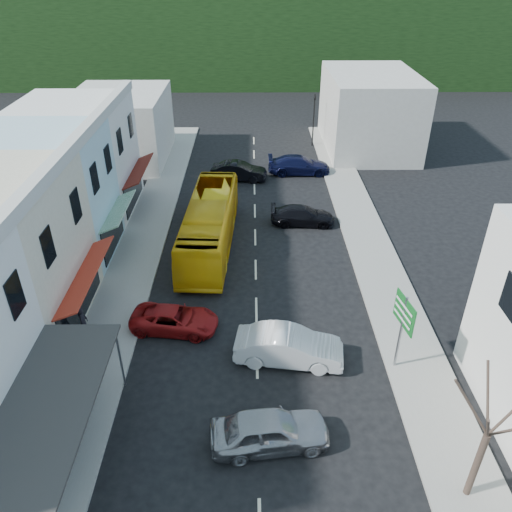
{
  "coord_description": "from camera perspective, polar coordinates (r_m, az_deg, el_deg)",
  "views": [
    {
      "loc": [
        -0.21,
        -17.47,
        16.69
      ],
      "look_at": [
        0.0,
        6.0,
        2.2
      ],
      "focal_mm": 35.0,
      "sensor_mm": 36.0,
      "label": 1
    }
  ],
  "objects": [
    {
      "name": "distant_block_right",
      "position": [
        50.53,
        12.82,
        15.81
      ],
      "size": [
        8.0,
        12.0,
        7.0
      ],
      "primitive_type": "cube",
      "color": "#B7B2A8",
      "rests_on": "ground"
    },
    {
      "name": "direction_sign",
      "position": [
        23.46,
        16.16,
        -8.56
      ],
      "size": [
        0.85,
        1.89,
        4.04
      ],
      "primitive_type": null,
      "rotation": [
        0.0,
        0.0,
        0.18
      ],
      "color": "#105C1E",
      "rests_on": "ground"
    },
    {
      "name": "sidewalk_left",
      "position": [
        32.92,
        -13.23,
        0.45
      ],
      "size": [
        3.0,
        52.0,
        0.15
      ],
      "primitive_type": "cube",
      "color": "gray",
      "rests_on": "ground"
    },
    {
      "name": "car_silver",
      "position": [
        20.54,
        1.59,
        -19.44
      ],
      "size": [
        4.59,
        2.33,
        1.4
      ],
      "primitive_type": "imported",
      "rotation": [
        0.0,
        0.0,
        1.69
      ],
      "color": "#9D9DA1",
      "rests_on": "ground"
    },
    {
      "name": "shopfront_row",
      "position": [
        28.58,
        -25.91,
        1.9
      ],
      "size": [
        8.25,
        30.0,
        8.0
      ],
      "color": "white",
      "rests_on": "ground"
    },
    {
      "name": "ground",
      "position": [
        24.16,
        0.13,
        -12.0
      ],
      "size": [
        120.0,
        120.0,
        0.0
      ],
      "primitive_type": "plane",
      "color": "black",
      "rests_on": "ground"
    },
    {
      "name": "hillside",
      "position": [
        83.17,
        -1.5,
        24.8
      ],
      "size": [
        80.0,
        26.0,
        14.0
      ],
      "color": "black",
      "rests_on": "ground"
    },
    {
      "name": "sidewalk_right",
      "position": [
        33.02,
        13.07,
        0.57
      ],
      "size": [
        3.0,
        52.0,
        0.15
      ],
      "primitive_type": "cube",
      "color": "gray",
      "rests_on": "ground"
    },
    {
      "name": "car_black_far",
      "position": [
        42.53,
        -1.97,
        9.59
      ],
      "size": [
        4.59,
        2.33,
        1.4
      ],
      "primitive_type": "imported",
      "rotation": [
        0.0,
        0.0,
        1.45
      ],
      "color": "black",
      "rests_on": "ground"
    },
    {
      "name": "distant_block_left",
      "position": [
        48.0,
        -15.17,
        14.06
      ],
      "size": [
        8.0,
        10.0,
        6.0
      ],
      "primitive_type": "cube",
      "color": "#B7B2A8",
      "rests_on": "ground"
    },
    {
      "name": "street_tree",
      "position": [
        18.77,
        24.94,
        -18.06
      ],
      "size": [
        2.1,
        2.1,
        6.49
      ],
      "primitive_type": null,
      "rotation": [
        0.0,
        0.0,
        -0.02
      ],
      "color": "#32241C",
      "rests_on": "ground"
    },
    {
      "name": "car_black_near",
      "position": [
        35.41,
        5.37,
        4.7
      ],
      "size": [
        4.59,
        2.08,
        1.4
      ],
      "primitive_type": "imported",
      "rotation": [
        0.0,
        0.0,
        1.52
      ],
      "color": "black",
      "rests_on": "ground"
    },
    {
      "name": "traffic_signal",
      "position": [
        50.37,
        6.6,
        15.15
      ],
      "size": [
        0.8,
        1.15,
        5.03
      ],
      "primitive_type": null,
      "rotation": [
        0.0,
        0.0,
        3.29
      ],
      "color": "black",
      "rests_on": "ground"
    },
    {
      "name": "car_white",
      "position": [
        23.83,
        3.77,
        -10.55
      ],
      "size": [
        4.6,
        2.38,
        1.4
      ],
      "primitive_type": "imported",
      "rotation": [
        0.0,
        0.0,
        1.43
      ],
      "color": "silver",
      "rests_on": "ground"
    },
    {
      "name": "car_red",
      "position": [
        25.86,
        -9.29,
        -7.01
      ],
      "size": [
        4.82,
        2.51,
        1.4
      ],
      "primitive_type": "imported",
      "rotation": [
        0.0,
        0.0,
        1.43
      ],
      "color": "maroon",
      "rests_on": "ground"
    },
    {
      "name": "pedestrian_left",
      "position": [
        26.09,
        -19.09,
        -7.37
      ],
      "size": [
        0.49,
        0.66,
        1.7
      ],
      "primitive_type": "imported",
      "rotation": [
        0.0,
        0.0,
        1.74
      ],
      "color": "black",
      "rests_on": "sidewalk_left"
    },
    {
      "name": "car_navy_far",
      "position": [
        43.97,
        4.94,
        10.25
      ],
      "size": [
        4.51,
        1.87,
        1.4
      ],
      "primitive_type": "imported",
      "rotation": [
        0.0,
        0.0,
        1.58
      ],
      "color": "black",
      "rests_on": "ground"
    },
    {
      "name": "bus",
      "position": [
        32.24,
        -5.31,
        3.53
      ],
      "size": [
        3.11,
        11.72,
        3.1
      ],
      "primitive_type": "imported",
      "rotation": [
        0.0,
        0.0,
        -0.05
      ],
      "color": "yellow",
      "rests_on": "ground"
    }
  ]
}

